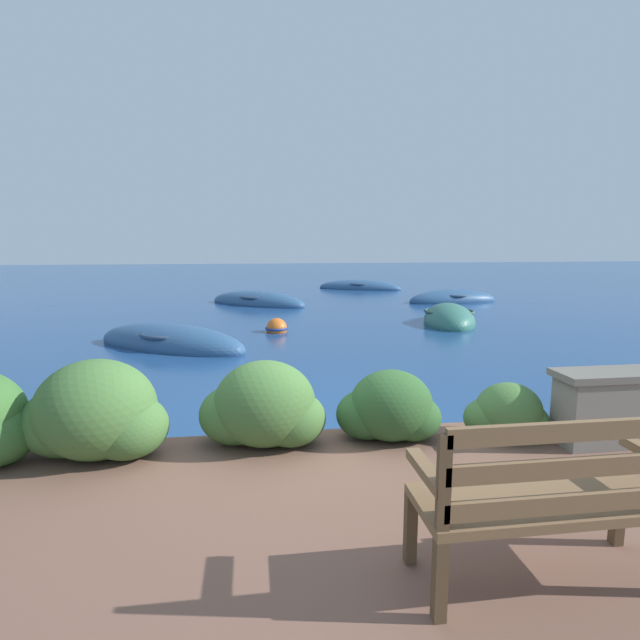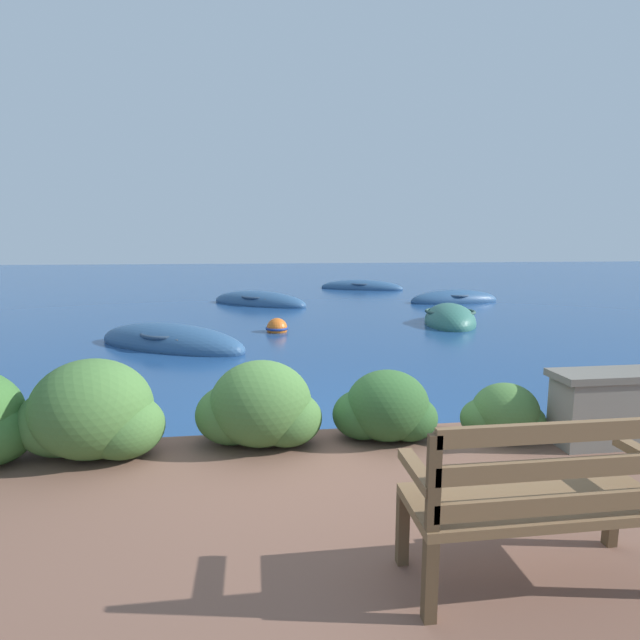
% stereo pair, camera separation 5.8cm
% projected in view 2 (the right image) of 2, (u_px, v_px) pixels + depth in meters
% --- Properties ---
extents(ground_plane, '(80.00, 80.00, 0.00)m').
position_uv_depth(ground_plane, '(314.00, 452.00, 4.65)').
color(ground_plane, navy).
extents(park_bench, '(1.30, 0.48, 0.93)m').
position_uv_depth(park_bench, '(541.00, 497.00, 2.45)').
color(park_bench, brown).
rests_on(park_bench, patio_terrace).
extents(hedge_clump_left, '(1.18, 0.85, 0.80)m').
position_uv_depth(hedge_clump_left, '(91.00, 415.00, 4.00)').
color(hedge_clump_left, '#426B33').
rests_on(hedge_clump_left, patio_terrace).
extents(hedge_clump_centre, '(1.08, 0.77, 0.73)m').
position_uv_depth(hedge_clump_centre, '(259.00, 409.00, 4.24)').
color(hedge_clump_centre, '#426B33').
rests_on(hedge_clump_centre, patio_terrace).
extents(hedge_clump_right, '(0.91, 0.66, 0.62)m').
position_uv_depth(hedge_clump_right, '(386.00, 410.00, 4.36)').
color(hedge_clump_right, '#2D5628').
rests_on(hedge_clump_right, patio_terrace).
extents(hedge_clump_far_right, '(0.73, 0.53, 0.50)m').
position_uv_depth(hedge_clump_far_right, '(504.00, 415.00, 4.38)').
color(hedge_clump_far_right, '#426B33').
rests_on(hedge_clump_far_right, patio_terrace).
extents(rowboat_nearest, '(3.29, 2.64, 0.76)m').
position_uv_depth(rowboat_nearest, '(171.00, 344.00, 9.26)').
color(rowboat_nearest, '#2D517A').
rests_on(rowboat_nearest, ground_plane).
extents(rowboat_mid, '(1.70, 2.45, 0.85)m').
position_uv_depth(rowboat_mid, '(450.00, 321.00, 11.83)').
color(rowboat_mid, '#336B5B').
rests_on(rowboat_mid, ground_plane).
extents(rowboat_far, '(3.04, 1.21, 0.70)m').
position_uv_depth(rowboat_far, '(454.00, 301.00, 16.01)').
color(rowboat_far, '#2D517A').
rests_on(rowboat_far, ground_plane).
extents(rowboat_outer, '(3.34, 2.88, 0.73)m').
position_uv_depth(rowboat_outer, '(259.00, 303.00, 15.46)').
color(rowboat_outer, '#2D517A').
rests_on(rowboat_outer, ground_plane).
extents(rowboat_distant, '(3.52, 2.33, 0.66)m').
position_uv_depth(rowboat_distant, '(361.00, 288.00, 20.42)').
color(rowboat_distant, '#2D517A').
rests_on(rowboat_distant, ground_plane).
extents(mooring_buoy, '(0.50, 0.50, 0.45)m').
position_uv_depth(mooring_buoy, '(277.00, 328.00, 10.80)').
color(mooring_buoy, orange).
rests_on(mooring_buoy, ground_plane).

